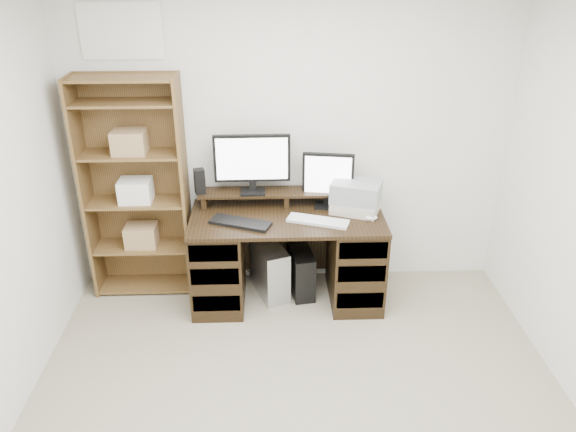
{
  "coord_description": "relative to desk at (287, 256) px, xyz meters",
  "views": [
    {
      "loc": [
        -0.17,
        -2.26,
        2.65
      ],
      "look_at": [
        -0.04,
        1.43,
        0.85
      ],
      "focal_mm": 35.0,
      "sensor_mm": 36.0,
      "label": 1
    }
  ],
  "objects": [
    {
      "name": "room",
      "position": [
        0.03,
        -1.64,
        0.86
      ],
      "size": [
        3.54,
        4.04,
        2.54
      ],
      "color": "gray",
      "rests_on": "ground"
    },
    {
      "name": "desk",
      "position": [
        0.0,
        0.0,
        0.0
      ],
      "size": [
        1.5,
        0.7,
        0.75
      ],
      "color": "black",
      "rests_on": "ground"
    },
    {
      "name": "riser_shelf",
      "position": [
        0.0,
        0.21,
        0.45
      ],
      "size": [
        1.4,
        0.22,
        0.12
      ],
      "color": "black",
      "rests_on": "desk"
    },
    {
      "name": "monitor_wide",
      "position": [
        -0.26,
        0.2,
        0.74
      ],
      "size": [
        0.59,
        0.15,
        0.47
      ],
      "rotation": [
        0.0,
        0.0,
        0.01
      ],
      "color": "black",
      "rests_on": "riser_shelf"
    },
    {
      "name": "monitor_small",
      "position": [
        0.33,
        0.17,
        0.6
      ],
      "size": [
        0.4,
        0.18,
        0.44
      ],
      "rotation": [
        0.0,
        0.0,
        -0.16
      ],
      "color": "black",
      "rests_on": "desk"
    },
    {
      "name": "speaker",
      "position": [
        -0.68,
        0.19,
        0.58
      ],
      "size": [
        0.1,
        0.1,
        0.2
      ],
      "primitive_type": "cube",
      "rotation": [
        0.0,
        0.0,
        0.28
      ],
      "color": "black",
      "rests_on": "riser_shelf"
    },
    {
      "name": "keyboard_black",
      "position": [
        -0.35,
        -0.14,
        0.37
      ],
      "size": [
        0.48,
        0.31,
        0.03
      ],
      "primitive_type": "cube",
      "rotation": [
        0.0,
        0.0,
        -0.38
      ],
      "color": "black",
      "rests_on": "desk"
    },
    {
      "name": "keyboard_white",
      "position": [
        0.23,
        -0.12,
        0.37
      ],
      "size": [
        0.49,
        0.29,
        0.02
      ],
      "primitive_type": "cube",
      "rotation": [
        0.0,
        0.0,
        -0.34
      ],
      "color": "silver",
      "rests_on": "desk"
    },
    {
      "name": "mouse",
      "position": [
        0.64,
        -0.1,
        0.38
      ],
      "size": [
        0.11,
        0.08,
        0.04
      ],
      "primitive_type": "ellipsoid",
      "rotation": [
        0.0,
        0.0,
        -0.15
      ],
      "color": "white",
      "rests_on": "desk"
    },
    {
      "name": "printer",
      "position": [
        0.54,
        0.06,
        0.41
      ],
      "size": [
        0.43,
        0.38,
        0.09
      ],
      "primitive_type": "cube",
      "rotation": [
        0.0,
        0.0,
        -0.38
      ],
      "color": "beige",
      "rests_on": "desk"
    },
    {
      "name": "basket",
      "position": [
        0.54,
        0.06,
        0.53
      ],
      "size": [
        0.44,
        0.37,
        0.16
      ],
      "primitive_type": "cube",
      "rotation": [
        0.0,
        0.0,
        -0.34
      ],
      "color": "gray",
      "rests_on": "printer"
    },
    {
      "name": "tower_silver",
      "position": [
        -0.14,
        0.07,
        -0.17
      ],
      "size": [
        0.34,
        0.48,
        0.44
      ],
      "primitive_type": "cube",
      "rotation": [
        0.0,
        0.0,
        0.35
      ],
      "color": "#B3B5BA",
      "rests_on": "ground"
    },
    {
      "name": "tower_black",
      "position": [
        0.12,
        0.07,
        -0.2
      ],
      "size": [
        0.22,
        0.41,
        0.39
      ],
      "rotation": [
        0.0,
        0.0,
        0.15
      ],
      "color": "black",
      "rests_on": "ground"
    },
    {
      "name": "bookshelf",
      "position": [
        -1.19,
        0.21,
        0.53
      ],
      "size": [
        0.8,
        0.3,
        1.8
      ],
      "color": "brown",
      "rests_on": "ground"
    }
  ]
}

